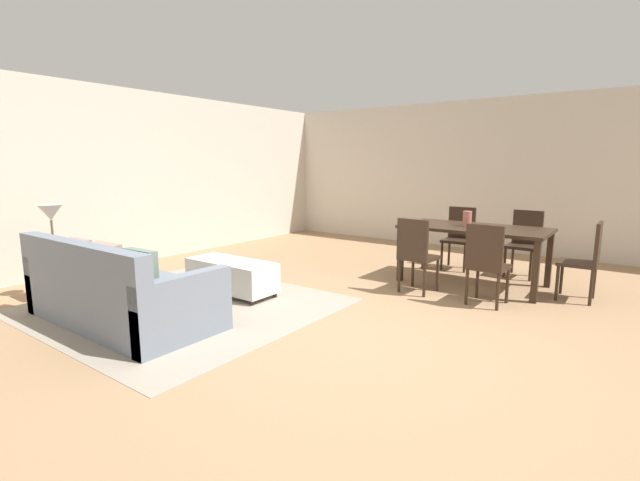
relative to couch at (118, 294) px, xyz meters
The scene contains 15 objects.
ground_plane 2.35m from the couch, 28.35° to the left, with size 10.80×10.80×0.00m, color #9E7A56.
wall_back 6.53m from the couch, 71.44° to the left, with size 9.00×0.12×2.70m, color beige.
wall_left 3.12m from the couch, 146.75° to the left, with size 0.12×11.00×2.70m, color beige.
area_rug 0.76m from the couch, 83.74° to the left, with size 3.00×2.80×0.01m, color gray.
couch is the anchor object (origin of this frame).
ottoman_table 1.37m from the couch, 83.48° to the left, with size 1.16×0.47×0.41m.
side_table 1.36m from the couch, behind, with size 0.40×0.40×0.58m.
table_lamp 1.52m from the couch, behind, with size 0.26×0.26×0.53m.
dining_table 4.28m from the couch, 56.35° to the left, with size 1.79×0.94×0.76m.
dining_chair_near_left 3.33m from the couch, 54.34° to the left, with size 0.43×0.43×0.92m.
dining_chair_near_right 3.87m from the couch, 44.22° to the left, with size 0.42×0.42×0.92m.
dining_chair_far_left 4.75m from the couch, 66.45° to the left, with size 0.42×0.42×0.92m.
dining_chair_far_right 5.23m from the couch, 57.60° to the left, with size 0.43×0.43×0.92m.
dining_chair_head_east 5.10m from the couch, 44.37° to the left, with size 0.40×0.40×0.92m.
vase_centerpiece 4.23m from the couch, 57.24° to the left, with size 0.11×0.11×0.20m, color #B26659.
Camera 1 is at (2.11, -3.38, 1.56)m, focal length 25.24 mm.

